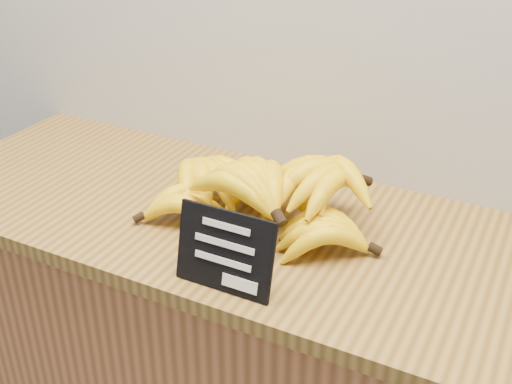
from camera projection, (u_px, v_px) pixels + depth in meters
name	position (u px, v px, depth m)	size (l,w,h in m)	color
counter_top	(268.00, 229.00, 1.24)	(1.50, 0.54, 0.03)	olive
chalkboard_sign	(225.00, 251.00, 1.02)	(0.17, 0.01, 0.14)	black
banana_pile	(271.00, 193.00, 1.21)	(0.48, 0.34, 0.13)	yellow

